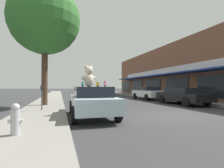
% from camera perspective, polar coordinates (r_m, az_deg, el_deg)
% --- Properties ---
extents(ground_plane, '(260.00, 260.00, 0.00)m').
position_cam_1_polar(ground_plane, '(8.98, 19.79, -9.56)').
color(ground_plane, '#333335').
extents(sidewalk_near, '(2.34, 90.00, 0.15)m').
position_cam_1_polar(sidewalk_near, '(7.31, -23.76, -10.95)').
color(sidewalk_near, gray).
rests_on(sidewalk_near, ground_plane).
extents(storefront_row, '(11.82, 36.28, 6.58)m').
position_cam_1_polar(storefront_row, '(24.38, 29.86, 3.74)').
color(storefront_row, brown).
rests_on(storefront_row, ground_plane).
extents(plush_art_car, '(1.95, 4.13, 1.36)m').
position_cam_1_polar(plush_art_car, '(7.89, -6.57, -5.43)').
color(plush_art_car, '#ADC6D1').
rests_on(plush_art_car, ground_plane).
extents(teddy_bear_giant, '(0.74, 0.54, 0.98)m').
position_cam_1_polar(teddy_bear_giant, '(8.13, -7.59, 2.44)').
color(teddy_bear_giant, beige).
rests_on(teddy_bear_giant, plush_art_car).
extents(teddy_bear_yellow, '(0.16, 0.17, 0.24)m').
position_cam_1_polar(teddy_bear_yellow, '(7.82, -4.80, -0.04)').
color(teddy_bear_yellow, yellow).
rests_on(teddy_bear_yellow, plush_art_car).
extents(teddy_bear_pink, '(0.18, 0.17, 0.26)m').
position_cam_1_polar(teddy_bear_pink, '(7.09, -2.26, 0.11)').
color(teddy_bear_pink, pink).
rests_on(teddy_bear_pink, plush_art_car).
extents(teddy_bear_teal, '(0.16, 0.19, 0.26)m').
position_cam_1_polar(teddy_bear_teal, '(8.67, -9.60, -0.07)').
color(teddy_bear_teal, teal).
rests_on(teddy_bear_teal, plush_art_car).
extents(teddy_bear_brown, '(0.15, 0.18, 0.25)m').
position_cam_1_polar(teddy_bear_brown, '(8.77, -4.48, -0.11)').
color(teddy_bear_brown, olive).
rests_on(teddy_bear_brown, plush_art_car).
extents(teddy_bear_orange, '(0.24, 0.15, 0.32)m').
position_cam_1_polar(teddy_bear_orange, '(8.42, -7.27, 0.15)').
color(teddy_bear_orange, orange).
rests_on(teddy_bear_orange, plush_art_car).
extents(parked_car_far_center, '(1.93, 4.69, 1.28)m').
position_cam_1_polar(parked_car_far_center, '(14.43, 21.93, -3.45)').
color(parked_car_far_center, black).
rests_on(parked_car_far_center, ground_plane).
extents(parked_car_far_right, '(1.91, 4.41, 1.38)m').
position_cam_1_polar(parked_car_far_right, '(18.99, 11.59, -2.74)').
color(parked_car_far_right, silver).
rests_on(parked_car_far_right, ground_plane).
extents(street_tree, '(4.69, 4.69, 8.09)m').
position_cam_1_polar(street_tree, '(13.29, -21.06, 19.00)').
color(street_tree, '#473323').
rests_on(street_tree, sidewalk_near).
extents(fire_hydrant, '(0.33, 0.22, 0.79)m').
position_cam_1_polar(fire_hydrant, '(5.08, -29.01, -9.99)').
color(fire_hydrant, '#B2B2B7').
rests_on(fire_hydrant, sidewalk_near).
extents(parking_meter, '(0.14, 0.10, 1.27)m').
position_cam_1_polar(parking_meter, '(9.66, -21.93, -3.20)').
color(parking_meter, '#4C4C51').
rests_on(parking_meter, sidewalk_near).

